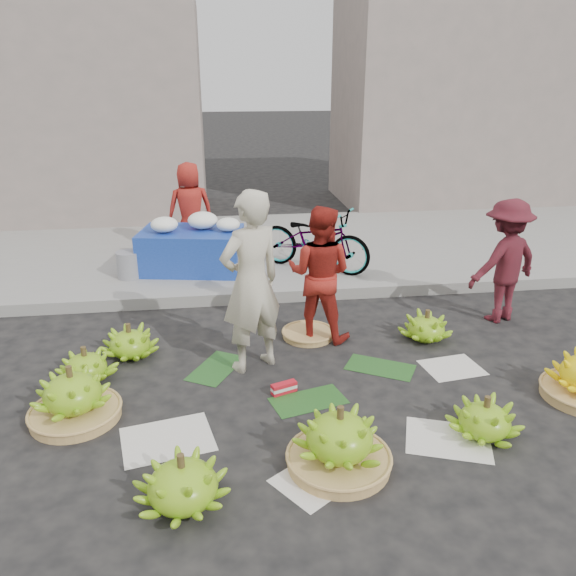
{
  "coord_description": "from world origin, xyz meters",
  "views": [
    {
      "loc": [
        -0.85,
        -4.4,
        2.71
      ],
      "look_at": [
        -0.15,
        0.78,
        0.7
      ],
      "focal_mm": 35.0,
      "sensor_mm": 36.0,
      "label": 1
    }
  ],
  "objects": [
    {
      "name": "ground",
      "position": [
        0.0,
        0.0,
        0.0
      ],
      "size": [
        80.0,
        80.0,
        0.0
      ],
      "primitive_type": "plane",
      "color": "black",
      "rests_on": "ground"
    },
    {
      "name": "curb",
      "position": [
        0.0,
        2.2,
        0.07
      ],
      "size": [
        40.0,
        0.25,
        0.15
      ],
      "primitive_type": "cube",
      "color": "gray",
      "rests_on": "ground"
    },
    {
      "name": "sidewalk",
      "position": [
        0.0,
        4.3,
        0.06
      ],
      "size": [
        40.0,
        4.0,
        0.12
      ],
      "primitive_type": "cube",
      "color": "gray",
      "rests_on": "ground"
    },
    {
      "name": "building_left",
      "position": [
        -4.0,
        7.2,
        2.0
      ],
      "size": [
        6.0,
        3.0,
        4.0
      ],
      "primitive_type": "cube",
      "color": "gray",
      "rests_on": "sidewalk"
    },
    {
      "name": "building_right",
      "position": [
        4.5,
        7.7,
        2.5
      ],
      "size": [
        5.0,
        3.0,
        5.0
      ],
      "primitive_type": "cube",
      "color": "gray",
      "rests_on": "sidewalk"
    },
    {
      "name": "newspaper_scatter",
      "position": [
        0.0,
        -0.8,
        0.0
      ],
      "size": [
        3.2,
        1.8,
        0.0
      ],
      "primitive_type": null,
      "color": "silver",
      "rests_on": "ground"
    },
    {
      "name": "banana_leaves",
      "position": [
        -0.1,
        0.2,
        0.0
      ],
      "size": [
        2.0,
        1.0,
        0.0
      ],
      "primitive_type": null,
      "color": "#194918",
      "rests_on": "ground"
    },
    {
      "name": "banana_bunch_0",
      "position": [
        -2.08,
        -0.2,
        0.22
      ],
      "size": [
        0.73,
        0.73,
        0.49
      ],
      "rotation": [
        0.0,
        0.0,
        -0.07
      ],
      "color": "#AB8247",
      "rests_on": "ground"
    },
    {
      "name": "banana_bunch_1",
      "position": [
        -1.14,
        -1.34,
        0.18
      ],
      "size": [
        0.7,
        0.7,
        0.4
      ],
      "rotation": [
        0.0,
        0.0,
        -0.08
      ],
      "color": "#62A417",
      "rests_on": "ground"
    },
    {
      "name": "banana_bunch_2",
      "position": [
        -0.03,
        -1.09,
        0.22
      ],
      "size": [
        0.86,
        0.86,
        0.51
      ],
      "rotation": [
        0.0,
        0.0,
        -0.33
      ],
      "color": "#AB8247",
      "rests_on": "ground"
    },
    {
      "name": "banana_bunch_3",
      "position": [
        1.2,
        -0.88,
        0.15
      ],
      "size": [
        0.7,
        0.7,
        0.35
      ],
      "rotation": [
        0.0,
        0.0,
        -0.31
      ],
      "color": "#62A417",
      "rests_on": "ground"
    },
    {
      "name": "banana_bunch_5",
      "position": [
        1.36,
        0.84,
        0.15
      ],
      "size": [
        0.61,
        0.61,
        0.35
      ],
      "rotation": [
        0.0,
        0.0,
        -0.12
      ],
      "color": "#62A417",
      "rests_on": "ground"
    },
    {
      "name": "banana_bunch_6",
      "position": [
        -2.11,
        0.45,
        0.15
      ],
      "size": [
        0.6,
        0.6,
        0.34
      ],
      "rotation": [
        0.0,
        0.0,
        -0.14
      ],
      "color": "#62A417",
      "rests_on": "ground"
    },
    {
      "name": "banana_bunch_7",
      "position": [
        -1.76,
        0.88,
        0.16
      ],
      "size": [
        0.63,
        0.63,
        0.36
      ],
      "rotation": [
        0.0,
        0.0,
        -0.11
      ],
      "color": "#62A417",
      "rests_on": "ground"
    },
    {
      "name": "basket_spare",
      "position": [
        0.11,
        1.08,
        0.03
      ],
      "size": [
        0.71,
        0.71,
        0.06
      ],
      "primitive_type": "cylinder",
      "rotation": [
        0.0,
        0.0,
        -0.34
      ],
      "color": "#AB8247",
      "rests_on": "ground"
    },
    {
      "name": "incense_stack",
      "position": [
        -0.3,
        -0.04,
        0.05
      ],
      "size": [
        0.25,
        0.15,
        0.1
      ],
      "primitive_type": "cube",
      "rotation": [
        0.0,
        0.0,
        0.36
      ],
      "color": "red",
      "rests_on": "ground"
    },
    {
      "name": "vendor_cream",
      "position": [
        -0.54,
        0.5,
        0.88
      ],
      "size": [
        0.77,
        0.67,
        1.76
      ],
      "primitive_type": "imported",
      "rotation": [
        0.0,
        0.0,
        3.63
      ],
      "color": "beige",
      "rests_on": "ground"
    },
    {
      "name": "vendor_red",
      "position": [
        0.22,
        1.08,
        0.73
      ],
      "size": [
        0.88,
        0.81,
        1.46
      ],
      "primitive_type": "imported",
      "rotation": [
        0.0,
        0.0,
        2.68
      ],
      "color": "#AD261A",
      "rests_on": "ground"
    },
    {
      "name": "man_striped",
      "position": [
        2.4,
        1.26,
        0.71
      ],
      "size": [
        1.04,
        0.8,
        1.43
      ],
      "primitive_type": "imported",
      "rotation": [
        0.0,
        0.0,
        3.47
      ],
      "color": "maroon",
      "rests_on": "ground"
    },
    {
      "name": "flower_table",
      "position": [
        -1.17,
        3.17,
        0.45
      ],
      "size": [
        1.5,
        1.09,
        0.8
      ],
      "rotation": [
        0.0,
        0.0,
        -0.18
      ],
      "color": "#173496",
      "rests_on": "sidewalk"
    },
    {
      "name": "grey_bucket",
      "position": [
        -2.02,
        2.96,
        0.3
      ],
      "size": [
        0.32,
        0.32,
        0.36
      ],
      "primitive_type": "cylinder",
      "color": "gray",
      "rests_on": "sidewalk"
    },
    {
      "name": "flower_vendor",
      "position": [
        -1.2,
        3.95,
        0.81
      ],
      "size": [
        0.75,
        0.56,
        1.39
      ],
      "primitive_type": "imported",
      "rotation": [
        0.0,
        0.0,
        3.33
      ],
      "color": "#AD261A",
      "rests_on": "sidewalk"
    },
    {
      "name": "bicycle",
      "position": [
        0.51,
        2.98,
        0.56
      ],
      "size": [
        1.43,
        1.7,
        0.87
      ],
      "primitive_type": "imported",
      "rotation": [
        0.0,
        0.0,
        0.96
      ],
      "color": "gray",
      "rests_on": "sidewalk"
    }
  ]
}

